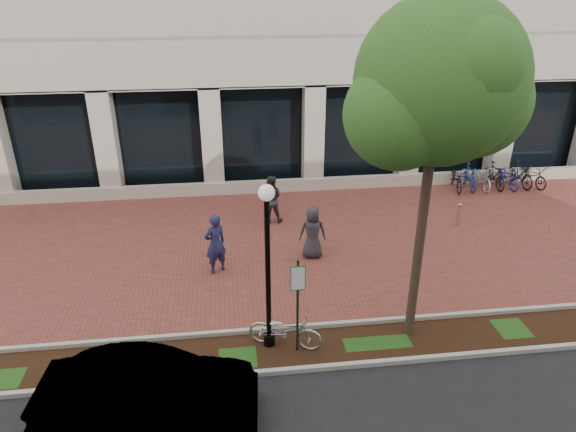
{
  "coord_description": "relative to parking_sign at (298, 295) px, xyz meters",
  "views": [
    {
      "loc": [
        -1.44,
        -14.73,
        7.97
      ],
      "look_at": [
        0.29,
        -0.8,
        1.38
      ],
      "focal_mm": 32.0,
      "sensor_mm": 36.0,
      "label": 1
    }
  ],
  "objects": [
    {
      "name": "bike_rack_cluster",
      "position": [
        9.5,
        9.18,
        -1.06
      ],
      "size": [
        4.18,
        1.84,
        1.03
      ],
      "rotation": [
        0.0,
        0.0,
        -0.04
      ],
      "color": "black",
      "rests_on": "ground"
    },
    {
      "name": "lamppost",
      "position": [
        -0.63,
        0.3,
        0.77
      ],
      "size": [
        0.36,
        0.36,
        4.09
      ],
      "color": "black",
      "rests_on": "ground"
    },
    {
      "name": "pedestrian_right",
      "position": [
        1.08,
        4.35,
        -0.7
      ],
      "size": [
        0.87,
        0.61,
        1.68
      ],
      "primitive_type": "imported",
      "rotation": [
        0.0,
        0.0,
        3.05
      ],
      "color": "#2B2B30",
      "rests_on": "ground"
    },
    {
      "name": "sedan_near_curb",
      "position": [
        -3.13,
        -1.71,
        -0.86
      ],
      "size": [
        4.27,
        1.76,
        1.38
      ],
      "primitive_type": "imported",
      "rotation": [
        0.0,
        0.0,
        1.5
      ],
      "color": "#AFB0B4",
      "rests_on": "ground"
    },
    {
      "name": "ground",
      "position": [
        0.05,
        5.29,
        -1.55
      ],
      "size": [
        120.0,
        120.0,
        0.0
      ],
      "primitive_type": "plane",
      "color": "black",
      "rests_on": "ground"
    },
    {
      "name": "planting_strip",
      "position": [
        0.05,
        0.04,
        -1.54
      ],
      "size": [
        40.0,
        1.5,
        0.01
      ],
      "primitive_type": "cube",
      "color": "black",
      "rests_on": "ground"
    },
    {
      "name": "pedestrian_mid",
      "position": [
        0.04,
        7.03,
        -0.68
      ],
      "size": [
        0.89,
        0.71,
        1.73
      ],
      "primitive_type": "imported",
      "rotation": [
        0.0,
        0.0,
        3.07
      ],
      "color": "#2A2B2F",
      "rests_on": "ground"
    },
    {
      "name": "parking_sign",
      "position": [
        0.0,
        0.0,
        0.0
      ],
      "size": [
        0.34,
        0.07,
        2.43
      ],
      "rotation": [
        0.0,
        0.0,
        0.02
      ],
      "color": "#123314",
      "rests_on": "ground"
    },
    {
      "name": "pedestrian_left",
      "position": [
        -1.87,
        3.82,
        -0.62
      ],
      "size": [
        0.81,
        0.72,
        1.85
      ],
      "primitive_type": "imported",
      "rotation": [
        0.0,
        0.0,
        3.66
      ],
      "color": "#1F224F",
      "rests_on": "ground"
    },
    {
      "name": "locked_bicycle",
      "position": [
        -0.26,
        0.2,
        -1.08
      ],
      "size": [
        1.86,
        1.19,
        0.93
      ],
      "primitive_type": "imported",
      "rotation": [
        0.0,
        0.0,
        1.22
      ],
      "color": "#B9BABE",
      "rests_on": "ground"
    },
    {
      "name": "curb_street_side",
      "position": [
        0.05,
        -0.71,
        -1.49
      ],
      "size": [
        40.0,
        0.12,
        0.12
      ],
      "primitive_type": "cube",
      "color": "#A4A39B",
      "rests_on": "ground"
    },
    {
      "name": "curb_plaza_side",
      "position": [
        0.05,
        0.79,
        -1.49
      ],
      "size": [
        40.0,
        0.12,
        0.12
      ],
      "primitive_type": "cube",
      "color": "#A4A39B",
      "rests_on": "ground"
    },
    {
      "name": "bollard",
      "position": [
        6.5,
        5.87,
        -1.11
      ],
      "size": [
        0.12,
        0.12,
        0.86
      ],
      "color": "#ADADB1",
      "rests_on": "ground"
    },
    {
      "name": "brick_plaza",
      "position": [
        0.05,
        5.29,
        -1.54
      ],
      "size": [
        40.0,
        9.0,
        0.01
      ],
      "primitive_type": "cube",
      "color": "brown",
      "rests_on": "ground"
    },
    {
      "name": "street_tree",
      "position": [
        2.87,
        0.35,
        4.34
      ],
      "size": [
        4.06,
        3.38,
        7.8
      ],
      "color": "#473628",
      "rests_on": "ground"
    }
  ]
}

